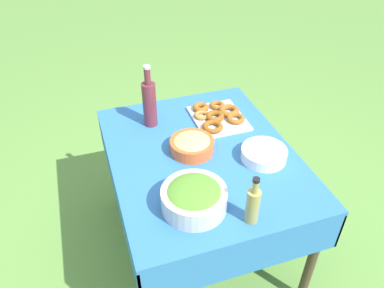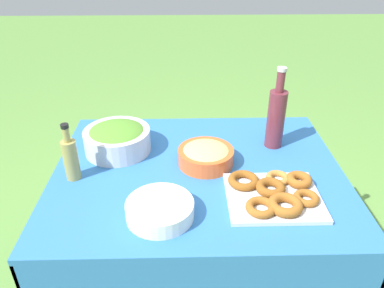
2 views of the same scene
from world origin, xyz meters
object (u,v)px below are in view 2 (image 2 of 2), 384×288
object	(u,v)px
plate_stack	(160,210)
donut_platter	(275,194)
salad_bowl	(117,138)
pasta_bowl	(206,155)
wine_bottle	(276,116)
olive_oil_bottle	(71,158)

from	to	relation	value
plate_stack	donut_platter	bearing A→B (deg)	12.11
salad_bowl	plate_stack	world-z (taller)	salad_bowl
pasta_bowl	donut_platter	distance (m)	0.34
pasta_bowl	wine_bottle	distance (m)	0.37
salad_bowl	plate_stack	distance (m)	0.50
donut_platter	pasta_bowl	bearing A→B (deg)	134.79
plate_stack	pasta_bowl	bearing A→B (deg)	61.93
donut_platter	olive_oil_bottle	world-z (taller)	olive_oil_bottle
salad_bowl	olive_oil_bottle	size ratio (longest dim) A/B	1.22
salad_bowl	olive_oil_bottle	bearing A→B (deg)	-125.17
plate_stack	olive_oil_bottle	xyz separation A→B (m)	(-0.36, 0.24, 0.06)
salad_bowl	pasta_bowl	world-z (taller)	salad_bowl
pasta_bowl	plate_stack	distance (m)	0.38
salad_bowl	pasta_bowl	distance (m)	0.41
salad_bowl	donut_platter	world-z (taller)	salad_bowl
olive_oil_bottle	wine_bottle	distance (m)	0.89
donut_platter	plate_stack	xyz separation A→B (m)	(-0.42, -0.09, 0.01)
olive_oil_bottle	donut_platter	bearing A→B (deg)	-11.15
donut_platter	plate_stack	bearing A→B (deg)	-167.89
donut_platter	plate_stack	world-z (taller)	plate_stack
donut_platter	olive_oil_bottle	xyz separation A→B (m)	(-0.78, 0.15, 0.07)
donut_platter	wine_bottle	world-z (taller)	wine_bottle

